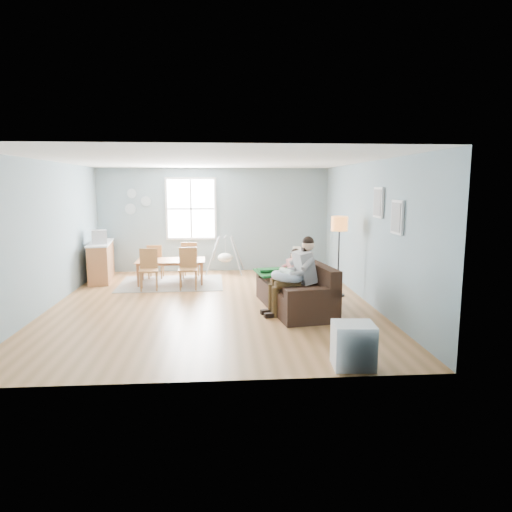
{
  "coord_description": "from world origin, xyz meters",
  "views": [
    {
      "loc": [
        0.2,
        -8.53,
        2.25
      ],
      "look_at": [
        0.8,
        -0.49,
        1.0
      ],
      "focal_mm": 32.0,
      "sensor_mm": 36.0,
      "label": 1
    }
  ],
  "objects": [
    {
      "name": "nursing_pillow",
      "position": [
        1.32,
        -0.79,
        0.68
      ],
      "size": [
        0.7,
        0.69,
        0.23
      ],
      "primitive_type": "torus",
      "rotation": [
        0.0,
        0.14,
        0.26
      ],
      "color": "silver",
      "rests_on": "father"
    },
    {
      "name": "room",
      "position": [
        0.0,
        0.0,
        2.42
      ],
      "size": [
        8.4,
        9.4,
        3.9
      ],
      "color": "#9C6737"
    },
    {
      "name": "pictures",
      "position": [
        2.97,
        -1.05,
        1.85
      ],
      "size": [
        0.05,
        1.34,
        0.74
      ],
      "color": "silver",
      "rests_on": "room"
    },
    {
      "name": "floor_lamp",
      "position": [
        2.56,
        0.49,
        1.35
      ],
      "size": [
        0.33,
        0.33,
        1.63
      ],
      "color": "black",
      "rests_on": "room"
    },
    {
      "name": "toddler",
      "position": [
        1.46,
        -0.25,
        0.74
      ],
      "size": [
        0.57,
        0.32,
        0.87
      ],
      "color": "silver",
      "rests_on": "sofa"
    },
    {
      "name": "baby_swing",
      "position": [
        0.27,
        3.1,
        0.43
      ],
      "size": [
        1.03,
        1.04,
        0.95
      ],
      "color": "#B5B5BB",
      "rests_on": "room"
    },
    {
      "name": "chair_se",
      "position": [
        -0.55,
        1.38,
        0.51
      ],
      "size": [
        0.42,
        0.42,
        0.91
      ],
      "color": "olive",
      "rests_on": "rug"
    },
    {
      "name": "rug",
      "position": [
        -0.99,
        1.94,
        0.01
      ],
      "size": [
        2.38,
        1.83,
        0.01
      ],
      "primitive_type": "cube",
      "rotation": [
        0.0,
        0.0,
        0.02
      ],
      "color": "#9F9891",
      "rests_on": "room"
    },
    {
      "name": "sofa",
      "position": [
        1.57,
        -0.44,
        0.31
      ],
      "size": [
        1.25,
        2.28,
        0.87
      ],
      "color": "black",
      "rests_on": "room"
    },
    {
      "name": "green_throw",
      "position": [
        1.37,
        0.26,
        0.55
      ],
      "size": [
        1.11,
        0.99,
        0.04
      ],
      "primitive_type": "cube",
      "rotation": [
        0.0,
        0.0,
        0.16
      ],
      "color": "#14591B",
      "rests_on": "sofa"
    },
    {
      "name": "storage_cube",
      "position": [
        1.8,
        -3.2,
        0.28
      ],
      "size": [
        0.53,
        0.48,
        0.56
      ],
      "color": "silver",
      "rests_on": "room"
    },
    {
      "name": "beige_pillow",
      "position": [
        1.7,
        0.15,
        0.79
      ],
      "size": [
        0.2,
        0.52,
        0.51
      ],
      "primitive_type": "cube",
      "rotation": [
        0.0,
        0.0,
        0.12
      ],
      "color": "tan",
      "rests_on": "sofa"
    },
    {
      "name": "dining_table",
      "position": [
        -0.99,
        1.94,
        0.27
      ],
      "size": [
        1.59,
        0.92,
        0.55
      ],
      "primitive_type": "imported",
      "rotation": [
        0.0,
        0.0,
        0.03
      ],
      "color": "#965A31",
      "rests_on": "rug"
    },
    {
      "name": "infant",
      "position": [
        1.31,
        -0.76,
        0.75
      ],
      "size": [
        0.25,
        0.37,
        0.14
      ],
      "color": "white",
      "rests_on": "nursing_pillow"
    },
    {
      "name": "chair_ne",
      "position": [
        -0.59,
        2.53,
        0.51
      ],
      "size": [
        0.44,
        0.44,
        0.9
      ],
      "color": "olive",
      "rests_on": "rug"
    },
    {
      "name": "chair_sw",
      "position": [
        -1.4,
        1.35,
        0.5
      ],
      "size": [
        0.45,
        0.45,
        0.89
      ],
      "color": "olive",
      "rests_on": "rug"
    },
    {
      "name": "window",
      "position": [
        -0.6,
        3.46,
        1.65
      ],
      "size": [
        1.32,
        0.08,
        1.62
      ],
      "color": "silver",
      "rests_on": "room"
    },
    {
      "name": "counter",
      "position": [
        -2.7,
        2.5,
        0.46
      ],
      "size": [
        0.7,
        1.68,
        0.91
      ],
      "color": "#965A31",
      "rests_on": "room"
    },
    {
      "name": "father",
      "position": [
        1.48,
        -0.77,
        0.74
      ],
      "size": [
        1.0,
        0.56,
        1.37
      ],
      "color": "#9A9A9D",
      "rests_on": "sofa"
    },
    {
      "name": "wall_plates",
      "position": [
        -2.0,
        3.47,
        1.83
      ],
      "size": [
        0.67,
        0.02,
        0.66
      ],
      "color": "#A6BFC8",
      "rests_on": "room"
    },
    {
      "name": "chair_nw",
      "position": [
        -1.42,
        2.51,
        0.47
      ],
      "size": [
        0.38,
        0.38,
        0.84
      ],
      "color": "olive",
      "rests_on": "rug"
    },
    {
      "name": "monitor",
      "position": [
        -2.64,
        2.19,
        1.07
      ],
      "size": [
        0.41,
        0.39,
        0.32
      ],
      "color": "#B5B5BB",
      "rests_on": "counter"
    }
  ]
}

